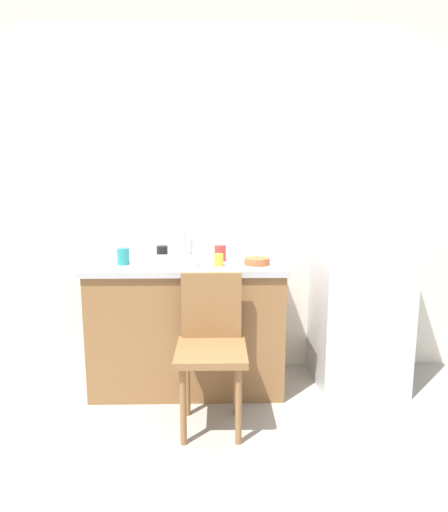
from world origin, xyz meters
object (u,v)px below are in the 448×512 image
chair (211,343)px  terracotta_bowl (257,261)px  cup_black (162,253)px  cup_yellow (219,260)px  cup_red (220,253)px  refrigerator (359,289)px  dish_tray (176,261)px  cup_teal (123,256)px

chair → terracotta_bowl: bearing=54.9°
chair → cup_black: (-0.35, 0.61, 0.43)m
cup_yellow → terracotta_bowl: bearing=7.5°
terracotta_bowl → cup_red: size_ratio=1.55×
refrigerator → dish_tray: refrigerator is taller
refrigerator → cup_black: bearing=176.6°
dish_tray → cup_black: cup_black is taller
chair → terracotta_bowl: terracotta_bowl is taller
terracotta_bowl → cup_black: cup_black is taller
cup_teal → cup_red: bearing=10.1°
cup_yellow → chair: bearing=-96.9°
chair → cup_teal: size_ratio=8.13×
cup_yellow → dish_tray: bearing=172.1°
dish_tray → refrigerator: bearing=4.6°
cup_yellow → refrigerator: bearing=8.1°
cup_red → cup_black: size_ratio=1.11×
cup_red → dish_tray: bearing=-155.8°
cup_black → chair: bearing=-60.4°
refrigerator → cup_red: bearing=178.3°
cup_red → refrigerator: bearing=-1.7°
terracotta_bowl → cup_black: 0.67m
dish_tray → cup_red: bearing=24.2°
terracotta_bowl → dish_tray: bearing=179.5°
refrigerator → terracotta_bowl: 0.77m
cup_teal → cup_black: cup_teal is taller
dish_tray → cup_red: cup_red is taller
refrigerator → dish_tray: size_ratio=4.84×
dish_tray → cup_red: (0.29, 0.13, 0.03)m
dish_tray → cup_teal: bearing=177.3°
terracotta_bowl → cup_red: (-0.24, 0.14, 0.03)m
chair → cup_yellow: size_ratio=11.47×
terracotta_bowl → cup_teal: bearing=178.6°
cup_yellow → cup_teal: bearing=175.0°
refrigerator → dish_tray: 1.28m
terracotta_bowl → cup_black: size_ratio=1.72×
refrigerator → cup_teal: (-1.61, -0.09, 0.26)m
terracotta_bowl → cup_teal: (-0.88, 0.02, 0.03)m
terracotta_bowl → cup_teal: cup_teal is taller
chair → cup_yellow: 0.57m
cup_red → cup_teal: same height
chair → dish_tray: (-0.23, 0.43, 0.41)m
refrigerator → cup_red: 1.00m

